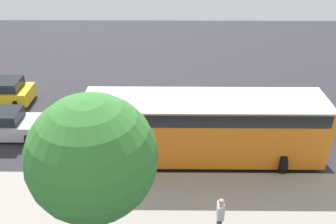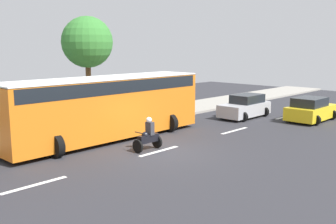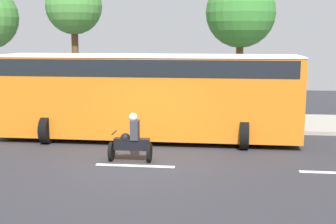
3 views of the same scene
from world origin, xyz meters
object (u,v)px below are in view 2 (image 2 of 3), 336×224
Objects in this scene: motorcycle at (148,136)px; street_tree_south at (87,43)px; car_yellow_cab at (311,110)px; city_bus at (106,103)px; pedestrian_near_signal at (52,109)px; car_silver at (245,107)px.

motorcycle is 11.15m from street_tree_south.
car_yellow_cab is 12.23m from motorcycle.
pedestrian_near_signal is (4.86, 0.24, -0.79)m from city_bus.
pedestrian_near_signal is (10.24, 12.23, 0.35)m from car_yellow_cab.
street_tree_south reaches higher than pedestrian_near_signal.
city_bus is (5.38, 12.00, 1.14)m from car_yellow_cab.
motorcycle is 7.94m from pedestrian_near_signal.
city_bus reaches higher than car_yellow_cab.
car_yellow_cab is 13.20m from city_bus.
car_silver is 0.59× the size of street_tree_south.
street_tree_south is at bearing -65.66° from pedestrian_near_signal.
city_bus is at bearing 65.83° from car_yellow_cab.
car_silver is 12.31m from pedestrian_near_signal.
car_yellow_cab is 15.96m from pedestrian_near_signal.
car_silver is 10.29m from motorcycle.
street_tree_south is (9.65, -3.58, 4.29)m from motorcycle.
street_tree_south reaches higher than motorcycle.
city_bus is at bearing 80.60° from car_silver.
car_silver is 0.36× the size of city_bus.
car_yellow_cab and car_silver have the same top height.
motorcycle reaches higher than car_yellow_cab.
car_yellow_cab is at bearing -100.89° from motorcycle.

